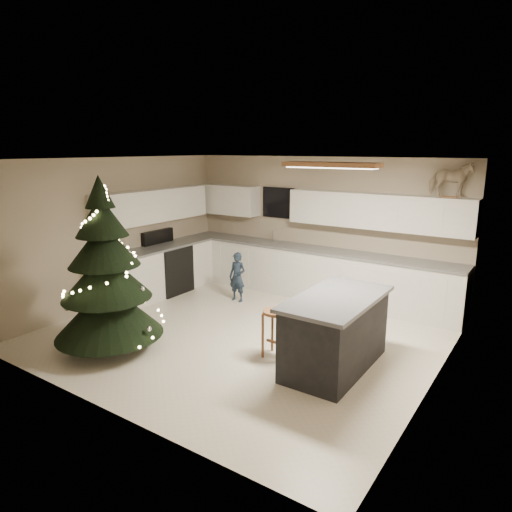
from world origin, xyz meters
name	(u,v)px	position (x,y,z in m)	size (l,w,h in m)	color
ground_plane	(243,334)	(0.00, 0.00, 0.00)	(5.50, 5.50, 0.00)	beige
room_shell	(244,220)	(0.02, 0.00, 1.75)	(5.52, 5.02, 2.61)	tan
cabinetry	(255,257)	(-0.91, 1.65, 0.76)	(5.50, 3.20, 2.00)	white
island	(335,332)	(1.59, -0.20, 0.48)	(0.90, 1.70, 0.95)	black
bar_stool	(275,322)	(0.80, -0.37, 0.49)	(0.34, 0.34, 0.66)	brown
christmas_tree	(106,281)	(-1.24, -1.46, 0.99)	(1.52, 1.46, 2.42)	#3F2816
toddler	(237,277)	(-0.99, 1.21, 0.45)	(0.33, 0.22, 0.91)	black
rocking_horse	(451,179)	(2.29, 2.33, 2.29)	(0.67, 0.42, 0.55)	brown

